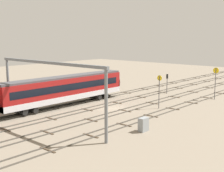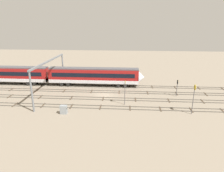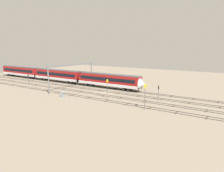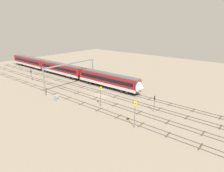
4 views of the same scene
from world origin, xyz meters
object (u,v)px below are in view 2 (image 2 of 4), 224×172
(overhead_gantry, at_px, (49,68))
(speed_sign_mid_trackside, at_px, (194,95))
(train, at_px, (7,75))
(relay_cabinet, at_px, (64,110))
(signal_light_trackside_approach, at_px, (177,86))
(speed_sign_near_foreground, at_px, (125,89))

(overhead_gantry, height_order, speed_sign_mid_trackside, overhead_gantry)
(train, height_order, relay_cabinet, train)
(overhead_gantry, distance_m, signal_light_trackside_approach, 29.90)
(speed_sign_mid_trackside, bearing_deg, speed_sign_near_foreground, 164.06)
(signal_light_trackside_approach, relative_size, relay_cabinet, 2.34)
(speed_sign_near_foreground, bearing_deg, signal_light_trackside_approach, 26.45)
(speed_sign_near_foreground, distance_m, speed_sign_mid_trackside, 13.28)
(signal_light_trackside_approach, bearing_deg, overhead_gantry, -178.07)
(train, xyz_separation_m, speed_sign_mid_trackside, (45.55, -16.23, 1.21))
(speed_sign_mid_trackside, xyz_separation_m, relay_cabinet, (-24.28, -1.70, -3.03))
(overhead_gantry, height_order, speed_sign_near_foreground, overhead_gantry)
(relay_cabinet, bearing_deg, speed_sign_mid_trackside, 4.00)
(train, relative_size, speed_sign_near_foreground, 14.15)
(train, xyz_separation_m, overhead_gantry, (15.18, -7.60, 3.73))
(speed_sign_mid_trackside, bearing_deg, signal_light_trackside_approach, 94.33)
(train, height_order, speed_sign_near_foreground, speed_sign_near_foreground)
(overhead_gantry, distance_m, speed_sign_near_foreground, 18.55)
(speed_sign_near_foreground, relative_size, speed_sign_mid_trackside, 0.91)
(overhead_gantry, height_order, relay_cabinet, overhead_gantry)
(signal_light_trackside_approach, bearing_deg, speed_sign_near_foreground, -153.55)
(speed_sign_mid_trackside, bearing_deg, overhead_gantry, 164.13)
(speed_sign_near_foreground, relative_size, signal_light_trackside_approach, 1.35)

